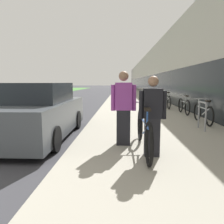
{
  "coord_description": "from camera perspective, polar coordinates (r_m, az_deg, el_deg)",
  "views": [
    {
      "loc": [
        4.64,
        -3.23,
        1.56
      ],
      "look_at": [
        3.96,
        14.76,
        -0.88
      ],
      "focal_mm": 35.0,
      "sensor_mm": 36.0,
      "label": 1
    }
  ],
  "objects": [
    {
      "name": "cruiser_bike_farthest",
      "position": [
        12.36,
        14.15,
        2.75
      ],
      "size": [
        0.52,
        1.75,
        0.9
      ],
      "color": "black",
      "rests_on": "sidewalk_slab"
    },
    {
      "name": "sidewalk_slab",
      "position": [
        24.3,
        4.77,
        4.21
      ],
      "size": [
        4.44,
        70.0,
        0.16
      ],
      "color": "#A39E8E",
      "rests_on": "ground"
    },
    {
      "name": "lawn_strip",
      "position": [
        30.7,
        -20.84,
        4.34
      ],
      "size": [
        6.8,
        70.0,
        0.03
      ],
      "color": "#478438",
      "rests_on": "ground"
    },
    {
      "name": "parked_sedan_curbside",
      "position": [
        6.45,
        -18.35,
        -0.2
      ],
      "size": [
        1.76,
        4.27,
        1.55
      ],
      "color": "#4C5156",
      "rests_on": "ground"
    },
    {
      "name": "bike_rack_hoop",
      "position": [
        7.01,
        22.52,
        -0.16
      ],
      "size": [
        0.05,
        0.6,
        0.84
      ],
      "color": "gray",
      "rests_on": "sidewalk_slab"
    },
    {
      "name": "person_rider",
      "position": [
        4.2,
        10.51,
        -1.14
      ],
      "size": [
        0.52,
        0.2,
        1.52
      ],
      "color": "black",
      "rests_on": "sidewalk_slab"
    },
    {
      "name": "tandem_bicycle",
      "position": [
        4.53,
        8.28,
        -5.09
      ],
      "size": [
        0.52,
        2.43,
        0.96
      ],
      "color": "black",
      "rests_on": "sidewalk_slab"
    },
    {
      "name": "cruiser_bike_middle",
      "position": [
        10.34,
        18.27,
        1.57
      ],
      "size": [
        0.52,
        1.74,
        0.85
      ],
      "color": "black",
      "rests_on": "sidewalk_slab"
    },
    {
      "name": "person_bystander",
      "position": [
        4.88,
        3.01,
        0.96
      ],
      "size": [
        0.56,
        0.22,
        1.65
      ],
      "color": "black",
      "rests_on": "sidewalk_slab"
    },
    {
      "name": "cruiser_bike_nearest",
      "position": [
        8.14,
        22.67,
        -0.26
      ],
      "size": [
        0.52,
        1.79,
        0.83
      ],
      "color": "black",
      "rests_on": "sidewalk_slab"
    },
    {
      "name": "storefront_facade",
      "position": [
        33.31,
        16.91,
        9.21
      ],
      "size": [
        10.01,
        70.0,
        5.22
      ],
      "color": "#BCB7AD",
      "rests_on": "ground"
    }
  ]
}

